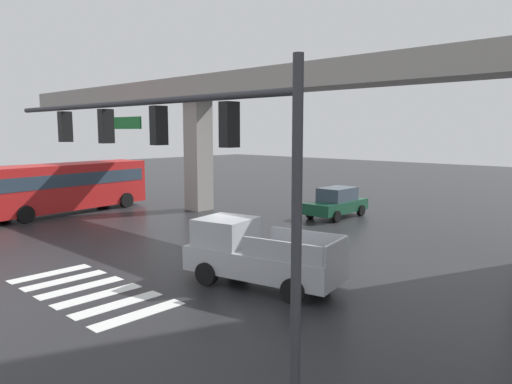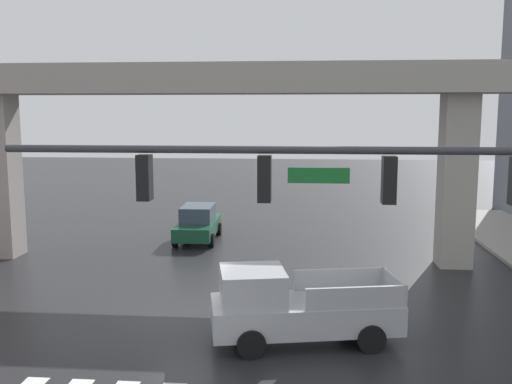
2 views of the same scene
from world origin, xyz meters
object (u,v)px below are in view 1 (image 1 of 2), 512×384
sedan_dark_green (337,202)px  traffic_signal_mast (163,145)px  pickup_truck (255,255)px  city_bus (62,185)px

sedan_dark_green → traffic_signal_mast: 18.74m
traffic_signal_mast → sedan_dark_green: bearing=111.9°
pickup_truck → traffic_signal_mast: 6.37m
pickup_truck → sedan_dark_green: bearing=112.2°
pickup_truck → traffic_signal_mast: size_ratio=0.49×
pickup_truck → traffic_signal_mast: bearing=-68.9°
traffic_signal_mast → city_bus: bearing=161.1°
pickup_truck → sedan_dark_green: size_ratio=1.24×
city_bus → traffic_signal_mast: traffic_signal_mast is taller
sedan_dark_green → pickup_truck: bearing=-67.8°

